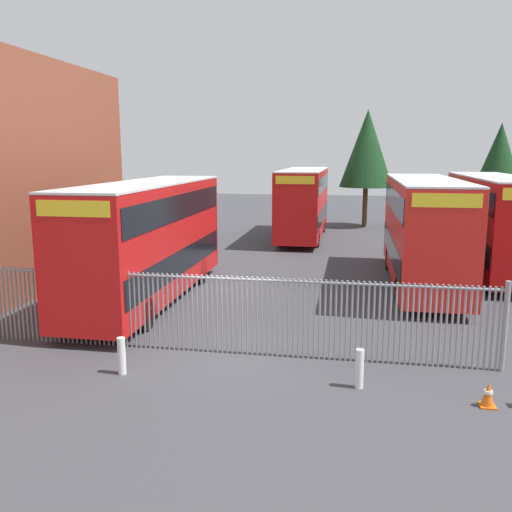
% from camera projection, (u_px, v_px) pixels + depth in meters
% --- Properties ---
extents(ground_plane, '(100.00, 100.00, 0.00)m').
position_uv_depth(ground_plane, '(273.00, 285.00, 22.94)').
color(ground_plane, '#3D3D42').
extents(palisade_fence, '(15.30, 0.14, 2.35)m').
position_uv_depth(palisade_fence, '(212.00, 311.00, 15.07)').
color(palisade_fence, gray).
rests_on(palisade_fence, ground).
extents(double_decker_bus_near_gate, '(2.54, 10.81, 4.42)m').
position_uv_depth(double_decker_bus_near_gate, '(148.00, 237.00, 20.15)').
color(double_decker_bus_near_gate, red).
rests_on(double_decker_bus_near_gate, ground).
extents(double_decker_bus_behind_fence_left, '(2.54, 10.81, 4.42)m').
position_uv_depth(double_decker_bus_behind_fence_left, '(494.00, 220.00, 25.08)').
color(double_decker_bus_behind_fence_left, '#B70C0C').
rests_on(double_decker_bus_behind_fence_left, ground).
extents(double_decker_bus_behind_fence_right, '(2.54, 10.81, 4.42)m').
position_uv_depth(double_decker_bus_behind_fence_right, '(423.00, 228.00, 22.62)').
color(double_decker_bus_behind_fence_right, red).
rests_on(double_decker_bus_behind_fence_right, ground).
extents(double_decker_bus_far_back, '(2.54, 10.81, 4.42)m').
position_uv_depth(double_decker_bus_far_back, '(304.00, 201.00, 35.20)').
color(double_decker_bus_far_back, red).
rests_on(double_decker_bus_far_back, ground).
extents(bollard_near_left, '(0.20, 0.20, 0.95)m').
position_uv_depth(bollard_near_left, '(122.00, 356.00, 13.71)').
color(bollard_near_left, silver).
rests_on(bollard_near_left, ground).
extents(bollard_center_front, '(0.20, 0.20, 0.95)m').
position_uv_depth(bollard_center_front, '(359.00, 369.00, 12.89)').
color(bollard_center_front, silver).
rests_on(bollard_center_front, ground).
extents(traffic_cone_by_gate, '(0.34, 0.34, 0.59)m').
position_uv_depth(traffic_cone_by_gate, '(488.00, 394.00, 11.96)').
color(traffic_cone_by_gate, orange).
rests_on(traffic_cone_by_gate, ground).
extents(tree_tall_back, '(3.59, 3.59, 7.44)m').
position_uv_depth(tree_tall_back, '(499.00, 162.00, 37.02)').
color(tree_tall_back, '#4C3823').
rests_on(tree_tall_back, ground).
extents(tree_short_side, '(3.91, 3.91, 8.55)m').
position_uv_depth(tree_short_side, '(367.00, 149.00, 40.04)').
color(tree_short_side, '#4C3823').
rests_on(tree_short_side, ground).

